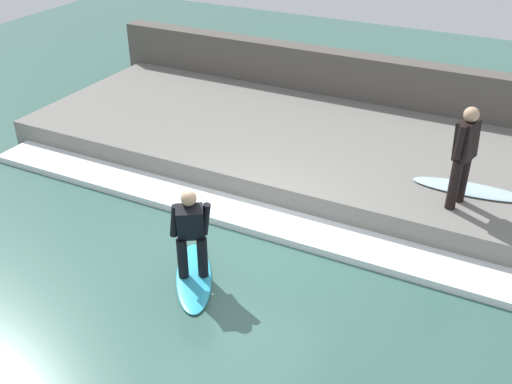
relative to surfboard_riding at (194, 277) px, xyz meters
The scene contains 8 objects.
ground_plane 1.14m from the surfboard_riding, 10.62° to the right, with size 28.00×28.00×0.00m, color #386056.
concrete_ledge 4.43m from the surfboard_riding, ahead, with size 4.40×12.12×0.49m, color slate.
back_wall 6.91m from the surfboard_riding, ahead, with size 0.50×12.72×1.48m, color #544F49.
wave_foam_crest 1.81m from the surfboard_riding, ahead, with size 0.84×11.51×0.12m, color white.
surfboard_riding is the anchor object (origin of this frame).
surfer_riding 0.83m from the surfboard_riding, ahead, with size 0.53×0.54×1.44m.
surfer_waiting_near 4.57m from the surfboard_riding, 45.43° to the right, with size 0.56×0.36×1.69m.
surfboard_waiting_near 4.87m from the surfboard_riding, 41.91° to the right, with size 0.62×1.91×0.06m.
Camera 1 is at (-6.92, -3.78, 5.58)m, focal length 42.00 mm.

